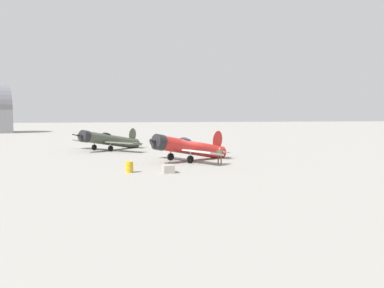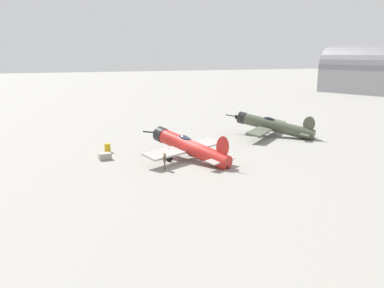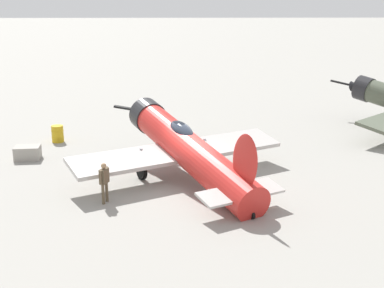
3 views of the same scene
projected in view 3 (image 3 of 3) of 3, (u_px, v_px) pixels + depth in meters
ground_plane at (192, 184)px, 22.72m from camera, size 400.00×400.00×0.00m
airplane_foreground at (186, 149)px, 22.73m from camera, size 9.72×9.44×3.41m
ground_crew_mechanic at (104, 179)px, 20.33m from camera, size 0.37×0.61×1.65m
equipment_crate at (28, 153)px, 26.10m from camera, size 1.32×1.02×0.67m
fuel_drum at (58, 134)px, 29.19m from camera, size 0.69×0.69×0.94m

